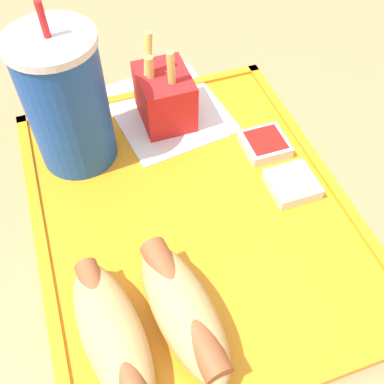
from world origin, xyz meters
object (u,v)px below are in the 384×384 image
fries_carton (164,97)px  sauce_cup_mayo (292,184)px  hot_dog_far (112,332)px  hot_dog_near (183,309)px  sauce_cup_ketchup (265,144)px  soda_cup (66,102)px

fries_carton → sauce_cup_mayo: (-0.15, -0.10, -0.03)m
hot_dog_far → hot_dog_near: size_ratio=1.00×
hot_dog_near → sauce_cup_ketchup: bearing=-42.8°
hot_dog_near → sauce_cup_ketchup: 0.23m
soda_cup → hot_dog_far: bearing=177.0°
hot_dog_near → sauce_cup_ketchup: hot_dog_near is taller
hot_dog_far → hot_dog_near: (0.00, -0.06, 0.00)m
fries_carton → sauce_cup_mayo: 0.19m
hot_dog_far → sauce_cup_mayo: size_ratio=2.95×
soda_cup → fries_carton: 0.12m
hot_dog_far → fries_carton: bearing=-25.7°
sauce_cup_mayo → sauce_cup_ketchup: same height
hot_dog_far → hot_dog_near: 0.06m
hot_dog_near → fries_carton: 0.27m
hot_dog_far → fries_carton: 0.29m
sauce_cup_ketchup → hot_dog_near: bearing=137.2°
soda_cup → sauce_cup_ketchup: bearing=-107.2°
hot_dog_near → sauce_cup_ketchup: size_ratio=2.96×
hot_dog_near → sauce_cup_mayo: hot_dog_near is taller
fries_carton → sauce_cup_ketchup: bearing=-132.6°
hot_dog_near → soda_cup: bearing=12.1°
soda_cup → hot_dog_near: soda_cup is taller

